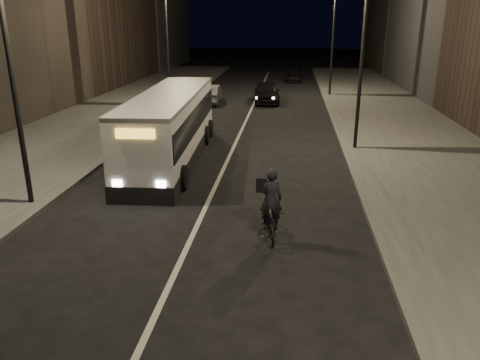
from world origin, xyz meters
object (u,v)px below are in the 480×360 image
(car_near, at_px, (267,92))
(car_far, at_px, (294,75))
(streetlight_right_far, at_px, (330,24))
(streetlight_right_mid, at_px, (358,28))
(car_mid, at_px, (210,94))
(cyclist_on_bicycle, at_px, (270,215))
(streetlight_left_far, at_px, (170,25))
(streetlight_left_near, at_px, (14,33))
(city_bus, at_px, (171,124))

(car_near, relative_size, car_far, 1.13)
(car_near, bearing_deg, streetlight_right_far, 32.47)
(streetlight_right_mid, distance_m, streetlight_right_far, 16.00)
(car_mid, bearing_deg, cyclist_on_bicycle, 100.40)
(streetlight_left_far, distance_m, car_mid, 5.47)
(car_mid, relative_size, car_far, 1.06)
(streetlight_right_mid, bearing_deg, streetlight_right_far, 90.00)
(cyclist_on_bicycle, bearing_deg, streetlight_left_far, 102.43)
(streetlight_left_near, height_order, city_bus, streetlight_left_near)
(streetlight_left_near, relative_size, streetlight_left_far, 1.00)
(streetlight_left_near, bearing_deg, cyclist_on_bicycle, -11.13)
(streetlight_right_far, xyz_separation_m, streetlight_left_far, (-10.66, -6.00, 0.00))
(streetlight_left_far, xyz_separation_m, city_bus, (2.94, -12.24, -3.80))
(streetlight_left_near, bearing_deg, streetlight_left_far, 90.00)
(streetlight_right_mid, distance_m, car_far, 25.68)
(streetlight_left_near, bearing_deg, streetlight_right_mid, 36.88)
(car_near, height_order, car_mid, car_near)
(streetlight_right_far, height_order, streetlight_left_near, same)
(cyclist_on_bicycle, height_order, car_far, cyclist_on_bicycle)
(car_far, bearing_deg, car_mid, -110.54)
(cyclist_on_bicycle, distance_m, car_near, 22.12)
(streetlight_right_mid, height_order, city_bus, streetlight_right_mid)
(streetlight_right_far, xyz_separation_m, city_bus, (-7.72, -18.24, -3.80))
(streetlight_left_near, distance_m, car_mid, 20.46)
(streetlight_right_far, bearing_deg, city_bus, -112.95)
(city_bus, bearing_deg, car_mid, 90.33)
(car_near, bearing_deg, streetlight_left_near, -111.45)
(streetlight_left_near, distance_m, streetlight_left_far, 18.00)
(streetlight_right_mid, bearing_deg, streetlight_left_near, -143.12)
(streetlight_left_near, bearing_deg, city_bus, 62.94)
(streetlight_right_mid, bearing_deg, city_bus, -163.79)
(streetlight_right_mid, relative_size, city_bus, 0.76)
(cyclist_on_bicycle, bearing_deg, car_far, 80.20)
(streetlight_left_far, relative_size, car_far, 2.10)
(cyclist_on_bicycle, relative_size, car_far, 0.53)
(streetlight_right_mid, distance_m, cyclist_on_bicycle, 11.03)
(streetlight_right_mid, xyz_separation_m, streetlight_left_far, (-10.66, 10.00, 0.00))
(streetlight_left_near, relative_size, city_bus, 0.76)
(cyclist_on_bicycle, xyz_separation_m, car_mid, (-5.31, 21.27, -0.01))
(streetlight_right_mid, height_order, car_far, streetlight_right_mid)
(streetlight_left_far, height_order, car_far, streetlight_left_far)
(streetlight_right_mid, xyz_separation_m, car_mid, (-8.48, 11.79, -4.69))
(car_mid, bearing_deg, streetlight_right_mid, 122.09)
(streetlight_left_near, bearing_deg, streetlight_right_far, 66.04)
(streetlight_right_mid, relative_size, car_near, 1.85)
(streetlight_right_far, height_order, city_bus, streetlight_right_far)
(streetlight_right_far, bearing_deg, car_mid, -153.63)
(city_bus, height_order, car_far, city_bus)
(streetlight_right_mid, relative_size, car_mid, 1.98)
(car_far, bearing_deg, streetlight_left_near, -100.11)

